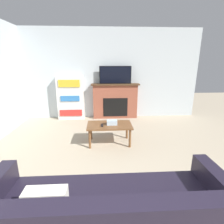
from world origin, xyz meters
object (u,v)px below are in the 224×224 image
Objects in this scene: couch at (109,221)px; bookshelf at (71,98)px; tv at (115,75)px; coffee_table at (109,127)px; fireplace at (115,101)px.

couch is 4.17m from bookshelf.
tv is 0.72× the size of bookshelf.
coffee_table is at bearing -98.21° from tv.
tv is at bearing 0.11° from bookshelf.
couch is at bearing -76.03° from bookshelf.
couch reaches higher than coffee_table.
coffee_table is at bearing -98.12° from fireplace.
tv is at bearing -90.00° from fireplace.
coffee_table is (-0.26, -1.81, -0.97)m from tv.
fireplace is 1.55× the size of coffee_table.
bookshelf reaches higher than fireplace.
tv is (0.00, -0.02, 0.80)m from fireplace.
coffee_table is (0.10, 2.22, 0.10)m from couch.
bookshelf is at bearing 103.97° from couch.
bookshelf is at bearing -179.06° from fireplace.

